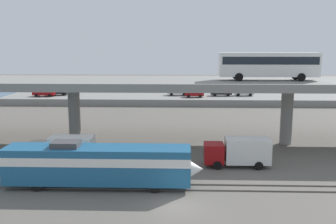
{
  "coord_description": "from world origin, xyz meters",
  "views": [
    {
      "loc": [
        0.23,
        -29.42,
        12.76
      ],
      "look_at": [
        -1.37,
        16.86,
        4.61
      ],
      "focal_mm": 41.98,
      "sensor_mm": 36.0,
      "label": 1
    }
  ],
  "objects_px": {
    "train_locomotive": "(107,163)",
    "service_truck_west": "(64,150)",
    "parked_car_3": "(59,92)",
    "parked_car_0": "(178,92)",
    "service_truck_east": "(239,151)",
    "parked_car_5": "(244,92)",
    "transit_bus_on_overpass": "(269,64)",
    "parked_car_1": "(44,93)",
    "parked_car_2": "(221,92)",
    "parked_car_4": "(194,94)"
  },
  "relations": [
    {
      "from": "train_locomotive",
      "to": "parked_car_1",
      "type": "xyz_separation_m",
      "value": [
        -23.04,
        49.72,
        -0.02
      ]
    },
    {
      "from": "parked_car_1",
      "to": "parked_car_3",
      "type": "bearing_deg",
      "value": -139.64
    },
    {
      "from": "parked_car_0",
      "to": "train_locomotive",
      "type": "bearing_deg",
      "value": 83.67
    },
    {
      "from": "parked_car_4",
      "to": "service_truck_west",
      "type": "bearing_deg",
      "value": 70.62
    },
    {
      "from": "transit_bus_on_overpass",
      "to": "service_truck_east",
      "type": "distance_m",
      "value": 13.3
    },
    {
      "from": "service_truck_west",
      "to": "train_locomotive",
      "type": "bearing_deg",
      "value": 132.65
    },
    {
      "from": "transit_bus_on_overpass",
      "to": "parked_car_5",
      "type": "xyz_separation_m",
      "value": [
        3.01,
        36.83,
        -8.11
      ]
    },
    {
      "from": "service_truck_east",
      "to": "transit_bus_on_overpass",
      "type": "bearing_deg",
      "value": -117.24
    },
    {
      "from": "parked_car_5",
      "to": "service_truck_east",
      "type": "bearing_deg",
      "value": 80.54
    },
    {
      "from": "parked_car_1",
      "to": "parked_car_2",
      "type": "height_order",
      "value": "same"
    },
    {
      "from": "parked_car_0",
      "to": "parked_car_2",
      "type": "height_order",
      "value": "same"
    },
    {
      "from": "parked_car_2",
      "to": "parked_car_1",
      "type": "bearing_deg",
      "value": -176.82
    },
    {
      "from": "transit_bus_on_overpass",
      "to": "service_truck_west",
      "type": "bearing_deg",
      "value": -158.74
    },
    {
      "from": "parked_car_0",
      "to": "service_truck_east",
      "type": "bearing_deg",
      "value": 98.4
    },
    {
      "from": "parked_car_2",
      "to": "parked_car_4",
      "type": "relative_size",
      "value": 1.15
    },
    {
      "from": "train_locomotive",
      "to": "parked_car_5",
      "type": "distance_m",
      "value": 55.97
    },
    {
      "from": "train_locomotive",
      "to": "service_truck_west",
      "type": "height_order",
      "value": "train_locomotive"
    },
    {
      "from": "service_truck_east",
      "to": "parked_car_3",
      "type": "distance_m",
      "value": 56.3
    },
    {
      "from": "service_truck_west",
      "to": "parked_car_0",
      "type": "height_order",
      "value": "service_truck_west"
    },
    {
      "from": "parked_car_3",
      "to": "parked_car_5",
      "type": "height_order",
      "value": "same"
    },
    {
      "from": "parked_car_1",
      "to": "parked_car_2",
      "type": "relative_size",
      "value": 1.01
    },
    {
      "from": "parked_car_3",
      "to": "train_locomotive",
      "type": "bearing_deg",
      "value": 111.55
    },
    {
      "from": "train_locomotive",
      "to": "parked_car_4",
      "type": "distance_m",
      "value": 50.47
    },
    {
      "from": "service_truck_west",
      "to": "parked_car_2",
      "type": "relative_size",
      "value": 1.48
    },
    {
      "from": "parked_car_2",
      "to": "service_truck_east",
      "type": "bearing_deg",
      "value": -93.24
    },
    {
      "from": "parked_car_5",
      "to": "train_locomotive",
      "type": "bearing_deg",
      "value": 68.78
    },
    {
      "from": "service_truck_west",
      "to": "service_truck_east",
      "type": "relative_size",
      "value": 1.0
    },
    {
      "from": "service_truck_west",
      "to": "parked_car_2",
      "type": "distance_m",
      "value": 50.13
    },
    {
      "from": "transit_bus_on_overpass",
      "to": "parked_car_5",
      "type": "relative_size",
      "value": 2.85
    },
    {
      "from": "parked_car_0",
      "to": "parked_car_2",
      "type": "bearing_deg",
      "value": 176.3
    },
    {
      "from": "service_truck_west",
      "to": "parked_car_5",
      "type": "height_order",
      "value": "service_truck_west"
    },
    {
      "from": "parked_car_1",
      "to": "parked_car_3",
      "type": "distance_m",
      "value": 3.34
    },
    {
      "from": "parked_car_2",
      "to": "parked_car_5",
      "type": "bearing_deg",
      "value": 3.74
    },
    {
      "from": "transit_bus_on_overpass",
      "to": "parked_car_0",
      "type": "xyz_separation_m",
      "value": [
        -11.43,
        37.1,
        -8.11
      ]
    },
    {
      "from": "parked_car_0",
      "to": "parked_car_1",
      "type": "height_order",
      "value": "same"
    },
    {
      "from": "service_truck_west",
      "to": "parked_car_1",
      "type": "height_order",
      "value": "service_truck_west"
    },
    {
      "from": "parked_car_2",
      "to": "parked_car_5",
      "type": "relative_size",
      "value": 1.09
    },
    {
      "from": "service_truck_east",
      "to": "parked_car_3",
      "type": "xyz_separation_m",
      "value": [
        -33.11,
        45.53,
        0.53
      ]
    },
    {
      "from": "service_truck_east",
      "to": "parked_car_0",
      "type": "xyz_separation_m",
      "value": [
        -6.8,
        46.09,
        0.53
      ]
    },
    {
      "from": "transit_bus_on_overpass",
      "to": "parked_car_0",
      "type": "relative_size",
      "value": 2.7
    },
    {
      "from": "parked_car_2",
      "to": "parked_car_5",
      "type": "xyz_separation_m",
      "value": [
        5.06,
        0.33,
        -0.0
      ]
    },
    {
      "from": "parked_car_1",
      "to": "parked_car_5",
      "type": "distance_m",
      "value": 43.37
    },
    {
      "from": "service_truck_west",
      "to": "parked_car_0",
      "type": "distance_m",
      "value": 47.55
    },
    {
      "from": "transit_bus_on_overpass",
      "to": "parked_car_1",
      "type": "relative_size",
      "value": 2.59
    },
    {
      "from": "service_truck_east",
      "to": "parked_car_4",
      "type": "relative_size",
      "value": 1.7
    },
    {
      "from": "service_truck_east",
      "to": "parked_car_3",
      "type": "relative_size",
      "value": 1.69
    },
    {
      "from": "parked_car_1",
      "to": "parked_car_2",
      "type": "distance_m",
      "value": 38.29
    },
    {
      "from": "train_locomotive",
      "to": "parked_car_3",
      "type": "relative_size",
      "value": 4.39
    },
    {
      "from": "parked_car_3",
      "to": "parked_car_0",
      "type": "bearing_deg",
      "value": -178.77
    },
    {
      "from": "service_truck_east",
      "to": "parked_car_2",
      "type": "bearing_deg",
      "value": -93.24
    }
  ]
}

